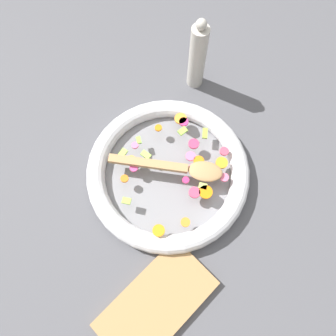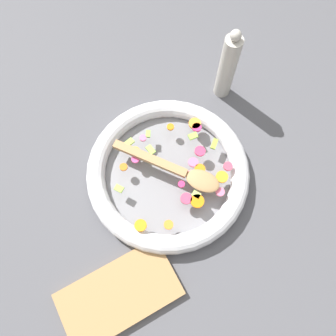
# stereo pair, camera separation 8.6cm
# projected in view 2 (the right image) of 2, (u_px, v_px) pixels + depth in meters

# --- Properties ---
(ground_plane) EXTENTS (4.00, 4.00, 0.00)m
(ground_plane) POSITION_uv_depth(u_px,v_px,m) (168.00, 174.00, 0.91)
(ground_plane) COLOR #4C4C51
(skillet) EXTENTS (0.44, 0.44, 0.05)m
(skillet) POSITION_uv_depth(u_px,v_px,m) (168.00, 172.00, 0.89)
(skillet) COLOR slate
(skillet) RESTS_ON ground_plane
(chopped_vegetables) EXTENTS (0.31, 0.27, 0.01)m
(chopped_vegetables) POSITION_uv_depth(u_px,v_px,m) (181.00, 168.00, 0.86)
(chopped_vegetables) COLOR orange
(chopped_vegetables) RESTS_ON skillet
(wooden_spoon) EXTENTS (0.21, 0.26, 0.01)m
(wooden_spoon) POSITION_uv_depth(u_px,v_px,m) (177.00, 170.00, 0.85)
(wooden_spoon) COLOR #A87F51
(wooden_spoon) RESTS_ON chopped_vegetables
(pepper_mill) EXTENTS (0.05, 0.05, 0.25)m
(pepper_mill) POSITION_uv_depth(u_px,v_px,m) (228.00, 67.00, 0.90)
(pepper_mill) COLOR #B2ADA3
(pepper_mill) RESTS_ON ground_plane
(cutting_board) EXTENTS (0.28, 0.15, 0.02)m
(cutting_board) POSITION_uv_depth(u_px,v_px,m) (119.00, 294.00, 0.79)
(cutting_board) COLOR #9E7547
(cutting_board) RESTS_ON ground_plane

